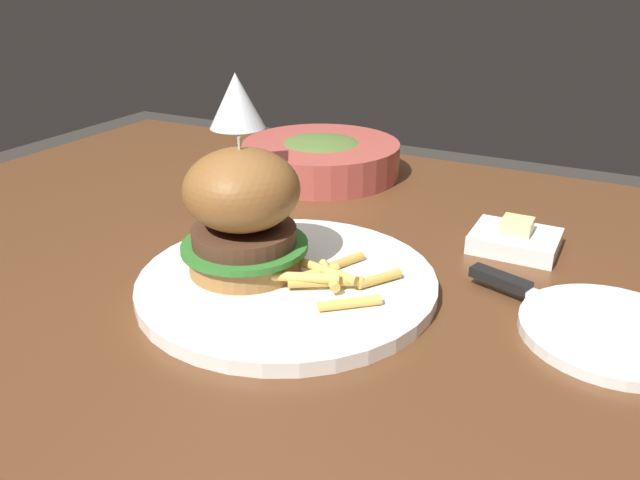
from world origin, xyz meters
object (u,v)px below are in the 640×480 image
at_px(main_plate, 287,282).
at_px(bread_plate, 613,332).
at_px(burger_sandwich, 244,212).
at_px(wine_glass, 237,107).
at_px(soup_bowl, 321,157).
at_px(table_knife, 558,302).
at_px(butter_dish, 515,239).

xyz_separation_m(main_plate, bread_plate, (0.29, 0.05, -0.00)).
relative_size(burger_sandwich, wine_glass, 0.79).
bearing_deg(burger_sandwich, wine_glass, 125.51).
height_order(bread_plate, soup_bowl, soup_bowl).
bearing_deg(table_knife, main_plate, -164.12).
bearing_deg(main_plate, butter_dish, 47.65).
height_order(main_plate, burger_sandwich, burger_sandwich).
distance_m(burger_sandwich, soup_bowl, 0.35).
distance_m(butter_dish, soup_bowl, 0.34).
xyz_separation_m(butter_dish, soup_bowl, (-0.31, 0.14, 0.02)).
xyz_separation_m(burger_sandwich, butter_dish, (0.22, 0.20, -0.06)).
xyz_separation_m(main_plate, table_knife, (0.24, 0.07, 0.01)).
relative_size(table_knife, butter_dish, 2.30).
bearing_deg(butter_dish, soup_bowl, 156.37).
bearing_deg(burger_sandwich, bread_plate, 9.93).
distance_m(wine_glass, bread_plate, 0.49).
bearing_deg(burger_sandwich, butter_dish, 42.24).
bearing_deg(wine_glass, bread_plate, -14.82).
height_order(wine_glass, bread_plate, wine_glass).
height_order(main_plate, wine_glass, wine_glass).
bearing_deg(main_plate, table_knife, 15.88).
height_order(burger_sandwich, butter_dish, burger_sandwich).
relative_size(main_plate, soup_bowl, 1.25).
height_order(wine_glass, butter_dish, wine_glass).
xyz_separation_m(wine_glass, soup_bowl, (0.04, 0.16, -0.10)).
distance_m(wine_glass, table_knife, 0.44).
xyz_separation_m(table_knife, soup_bowl, (-0.37, 0.26, 0.01)).
bearing_deg(bread_plate, table_knife, 162.12).
relative_size(burger_sandwich, table_knife, 0.63).
bearing_deg(wine_glass, soup_bowl, 76.99).
bearing_deg(table_knife, butter_dish, 116.45).
bearing_deg(butter_dish, wine_glass, -176.65).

